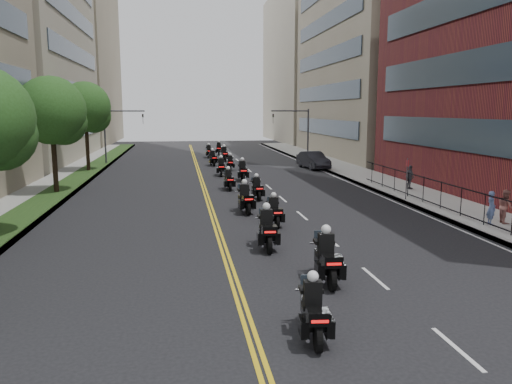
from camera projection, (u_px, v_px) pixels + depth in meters
ground at (325, 359)px, 11.17m from camera, size 160.00×160.00×0.00m
sidewalk_right at (384, 183)px, 37.34m from camera, size 4.00×90.00×0.15m
sidewalk_left at (48, 191)px, 33.75m from camera, size 4.00×90.00×0.15m
grass_strip at (60, 189)px, 33.85m from camera, size 2.00×90.00×0.04m
building_right_tan at (387, 28)px, 58.75m from camera, size 15.11×28.00×30.00m
building_right_far at (318, 67)px, 88.33m from camera, size 15.00×28.00×26.00m
building_left_far at (61, 64)px, 81.84m from camera, size 16.00×28.00×26.00m
iron_fence at (472, 205)px, 24.37m from camera, size 0.05×28.00×1.50m
street_trees at (30, 117)px, 26.83m from camera, size 4.40×38.40×7.98m
traffic_signal_right at (299, 127)px, 52.96m from camera, size 4.09×0.20×5.60m
traffic_signal_left at (114, 128)px, 50.11m from camera, size 4.09×0.20×5.60m
motorcycle_0 at (313, 312)px, 12.10m from camera, size 0.63×2.26×1.67m
motorcycle_1 at (326, 260)px, 16.03m from camera, size 0.65×2.54×1.88m
motorcycle_2 at (267, 231)px, 19.98m from camera, size 0.61×2.51×1.85m
motorcycle_3 at (274, 213)px, 23.95m from camera, size 0.50×2.18×1.61m
motorcycle_4 at (245, 200)px, 26.95m from camera, size 0.65×2.46×1.81m
motorcycle_5 at (257, 189)px, 30.98m from camera, size 0.52×2.19×1.62m
motorcycle_6 at (229, 181)px, 34.70m from camera, size 0.53×2.22×1.64m
motorcycle_7 at (242, 172)px, 39.04m from camera, size 0.57×2.48×1.83m
motorcycle_8 at (221, 168)px, 42.05m from camera, size 0.59×2.36×1.74m
motorcycle_9 at (230, 163)px, 46.12m from camera, size 0.55×2.15×1.58m
motorcycle_10 at (213, 159)px, 49.64m from camera, size 0.67×2.36×1.74m
motorcycle_11 at (224, 155)px, 53.85m from camera, size 0.58×2.48×1.83m
motorcycle_12 at (209, 152)px, 57.81m from camera, size 0.57×2.33×1.72m
motorcycle_13 at (219, 149)px, 61.22m from camera, size 0.63×2.46×1.81m
parked_sedan at (313, 160)px, 47.24m from camera, size 2.28×5.04×1.60m
pedestrian_a at (491, 208)px, 23.50m from camera, size 0.48×0.64×1.60m
pedestrian_b at (506, 206)px, 23.78m from camera, size 0.77×0.90×1.62m
pedestrian_c at (410, 177)px, 34.05m from camera, size 0.49×0.99×1.62m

